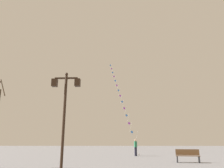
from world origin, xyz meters
The scene contains 5 objects.
ground_plane centered at (0.00, 20.00, 0.00)m, with size 160.00×160.00×0.00m, color gray.
twin_lantern_lamp_post centered at (-1.82, 8.78, 3.42)m, with size 1.49×0.28×4.94m.
kite_train centered at (1.13, 31.68, 8.85)m, with size 4.03×16.99×16.96m.
kite_flyer centered at (2.70, 21.70, 0.90)m, with size 0.30×0.62×1.71m.
park_bench centered at (5.74, 13.95, 0.45)m, with size 1.66×0.77×0.89m.
Camera 1 is at (0.94, -2.05, 1.33)m, focal length 34.59 mm.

